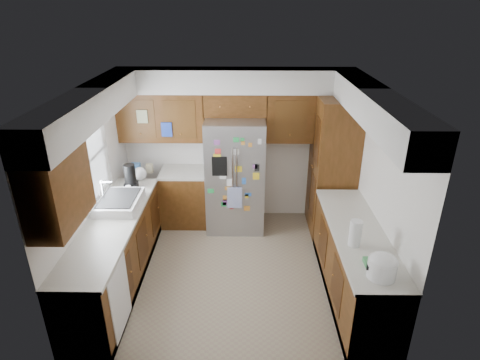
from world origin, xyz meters
name	(u,v)px	position (x,y,z in m)	size (l,w,h in m)	color
floor	(233,269)	(0.00, 0.00, 0.00)	(3.60, 3.60, 0.00)	gray
room_shell	(225,135)	(-0.11, 0.36, 1.82)	(3.64, 3.24, 2.52)	white
left_counter_run	(133,241)	(-1.36, 0.03, 0.43)	(1.36, 3.20, 0.92)	#42280C
right_counter_run	(353,266)	(1.50, -0.47, 0.42)	(0.63, 2.25, 0.92)	#42280C
pantry	(333,166)	(1.50, 1.15, 1.07)	(0.60, 0.90, 2.15)	#42280C
fridge	(235,175)	(0.00, 1.20, 0.90)	(0.90, 0.79, 1.80)	#98989D
bridge_cabinet	(235,104)	(0.00, 1.43, 1.98)	(0.96, 0.34, 0.35)	#42280C
fridge_top_items	(239,84)	(0.06, 1.41, 2.28)	(0.81, 0.32, 0.27)	#2728BC
sink_assembly	(120,202)	(-1.50, 0.10, 0.99)	(0.52, 0.70, 0.37)	white
left_counter_clutter	(135,175)	(-1.48, 0.84, 1.05)	(0.32, 0.83, 0.38)	black
rice_cooker	(382,266)	(1.50, -1.33, 1.05)	(0.29, 0.28, 0.25)	white
paper_towel	(355,233)	(1.37, -0.78, 1.07)	(0.14, 0.14, 0.30)	white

